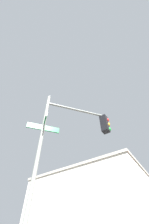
{
  "coord_description": "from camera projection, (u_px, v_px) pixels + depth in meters",
  "views": [
    {
      "loc": [
        -3.86,
        -9.87,
        1.18
      ],
      "look_at": [
        -5.9,
        -6.95,
        4.67
      ],
      "focal_mm": 23.13,
      "sensor_mm": 36.0,
      "label": 1
    }
  ],
  "objects": [
    {
      "name": "traffic_signal_near",
      "position": [
        74.0,
        136.0,
        5.11
      ],
      "size": [
        2.07,
        2.62,
        5.89
      ],
      "color": "slate",
      "rests_on": "ground_plane"
    },
    {
      "name": "building_stucco",
      "position": [
        101.0,
        217.0,
        24.31
      ],
      "size": [
        18.84,
        18.42,
        11.04
      ],
      "color": "beige",
      "rests_on": "ground_plane"
    }
  ]
}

